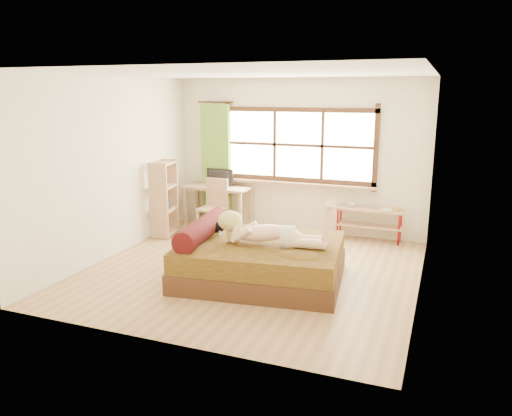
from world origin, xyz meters
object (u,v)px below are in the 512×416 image
at_px(kitten, 215,226).
at_px(chair, 214,203).
at_px(bookshelf, 164,198).
at_px(bed, 257,259).
at_px(woman, 271,221).
at_px(desk, 218,192).
at_px(pipe_shelf, 370,217).

height_order(kitten, chair, chair).
bearing_deg(kitten, chair, 108.94).
relative_size(chair, bookshelf, 0.74).
distance_m(bed, chair, 2.44).
relative_size(bed, kitten, 7.28).
height_order(woman, kitten, woman).
bearing_deg(desk, bookshelf, -124.90).
bearing_deg(pipe_shelf, desk, -176.46).
distance_m(woman, pipe_shelf, 2.61).
bearing_deg(bed, chair, 122.12).
bearing_deg(chair, woman, -45.14).
bearing_deg(bookshelf, desk, 41.78).
bearing_deg(chair, desk, 108.80).
xyz_separation_m(kitten, pipe_shelf, (1.79, 2.25, -0.24)).
distance_m(woman, desk, 2.94).
bearing_deg(desk, kitten, -62.76).
distance_m(kitten, bookshelf, 2.07).
relative_size(woman, chair, 1.52).
bearing_deg(desk, pipe_shelf, 5.21).
bearing_deg(bed, woman, -19.33).
height_order(woman, pipe_shelf, woman).
relative_size(kitten, chair, 0.33).
bearing_deg(pipe_shelf, chair, -168.68).
distance_m(woman, kitten, 0.90).
distance_m(desk, pipe_shelf, 2.78).
distance_m(bed, desk, 2.80).
bearing_deg(kitten, woman, -16.95).
xyz_separation_m(bed, woman, (0.20, -0.04, 0.56)).
bearing_deg(bookshelf, kitten, -49.70).
bearing_deg(bed, pipe_shelf, 57.37).
xyz_separation_m(woman, chair, (-1.74, 1.92, -0.30)).
height_order(pipe_shelf, bookshelf, bookshelf).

